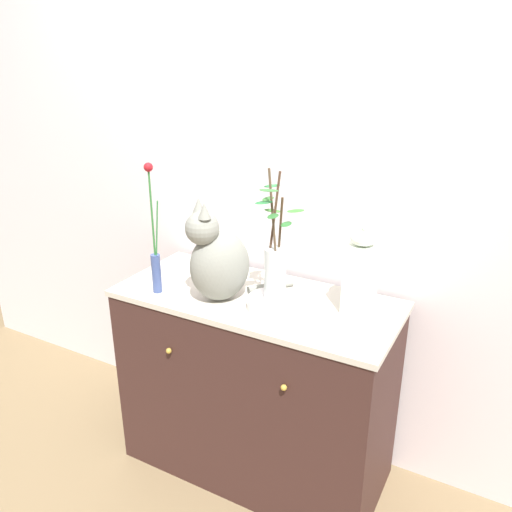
{
  "coord_description": "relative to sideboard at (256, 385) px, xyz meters",
  "views": [
    {
      "loc": [
        0.93,
        -1.71,
        1.83
      ],
      "look_at": [
        0.0,
        0.0,
        1.06
      ],
      "focal_mm": 36.43,
      "sensor_mm": 36.0,
      "label": 1
    }
  ],
  "objects": [
    {
      "name": "wall_back",
      "position": [
        0.0,
        0.34,
        0.86
      ],
      "size": [
        4.4,
        0.08,
        2.6
      ],
      "primitive_type": "cube",
      "color": "silver",
      "rests_on": "ground_plane"
    },
    {
      "name": "ground_plane",
      "position": [
        0.0,
        0.0,
        -0.44
      ],
      "size": [
        6.0,
        6.0,
        0.0
      ],
      "primitive_type": "plane",
      "color": "olive"
    },
    {
      "name": "cat_sitting",
      "position": [
        -0.12,
        -0.09,
        0.61
      ],
      "size": [
        0.37,
        0.42,
        0.42
      ],
      "color": "gray",
      "rests_on": "sideboard"
    },
    {
      "name": "bowl_porcelain",
      "position": [
        0.12,
        -0.07,
        0.46
      ],
      "size": [
        0.22,
        0.22,
        0.05
      ],
      "primitive_type": "cylinder",
      "color": "silver",
      "rests_on": "sideboard"
    },
    {
      "name": "vase_slim_green",
      "position": [
        -0.39,
        -0.16,
        0.61
      ],
      "size": [
        0.06,
        0.04,
        0.55
      ],
      "color": "#3C4E89",
      "rests_on": "sideboard"
    },
    {
      "name": "jar_lidded_porcelain",
      "position": [
        0.41,
        0.07,
        0.6
      ],
      "size": [
        0.11,
        0.11,
        0.36
      ],
      "color": "white",
      "rests_on": "sideboard"
    },
    {
      "name": "sideboard",
      "position": [
        0.0,
        0.0,
        0.0
      ],
      "size": [
        1.18,
        0.54,
        0.88
      ],
      "color": "#39211E",
      "rests_on": "ground_plane"
    },
    {
      "name": "vase_glass_clear",
      "position": [
        0.12,
        -0.07,
        0.62
      ],
      "size": [
        0.17,
        0.18,
        0.51
      ],
      "color": "silver",
      "rests_on": "bowl_porcelain"
    }
  ]
}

